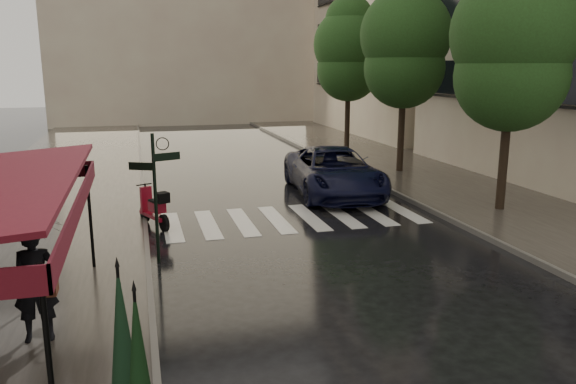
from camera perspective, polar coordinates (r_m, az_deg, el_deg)
name	(u,v)px	position (r m, az deg, el deg)	size (l,w,h in m)	color
ground	(228,307)	(11.22, -6.07, -11.58)	(120.00, 120.00, 0.00)	black
sidewalk_near	(59,190)	(22.78, -22.25, 0.22)	(6.00, 60.00, 0.12)	#38332D
sidewalk_far	(415,171)	(25.46, 12.76, 2.09)	(5.50, 60.00, 0.12)	#38332D
curb_near	(142,185)	(22.58, -14.57, 0.70)	(0.12, 60.00, 0.16)	#595651
curb_far	(356,174)	(24.29, 6.90, 1.85)	(0.12, 60.00, 0.16)	#595651
crosswalk	(293,218)	(17.35, 0.50, -2.67)	(7.85, 3.20, 0.01)	silver
signpost	(155,188)	(13.41, -13.34, 0.44)	(1.17, 0.29, 3.10)	black
tree_near	(514,42)	(18.78, 21.94, 13.99)	(3.80, 3.80, 7.99)	black
tree_mid	(405,42)	(24.73, 11.81, 14.72)	(3.80, 3.80, 8.34)	black
tree_far	(349,50)	(31.22, 6.20, 14.17)	(3.80, 3.80, 8.16)	black
pedestrian_with_umbrella	(31,241)	(9.97, -24.63, -4.51)	(1.16, 1.18, 2.61)	black
scooter	(155,209)	(16.74, -13.40, -1.67)	(0.92, 1.69, 1.18)	black
parked_car	(334,171)	(20.52, 4.66, 2.09)	(2.81, 6.09, 1.69)	black
parasol_front	(139,372)	(6.69, -14.87, -17.27)	(0.39, 0.39, 2.19)	black
parasol_back	(123,346)	(7.19, -16.44, -14.74)	(0.42, 0.42, 2.27)	black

